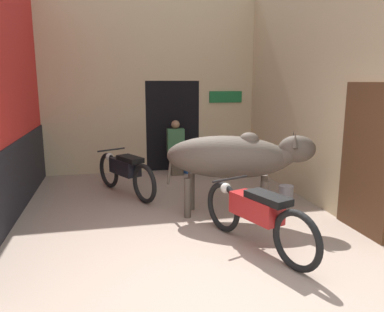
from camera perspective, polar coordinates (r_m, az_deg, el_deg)
ground_plane at (r=4.17m, az=3.04°, el=-19.11°), size 30.00×30.00×0.00m
wall_back_with_doorway at (r=9.06m, az=-5.26°, el=8.92°), size 4.92×0.93×4.18m
wall_right_with_door at (r=7.01m, az=18.04°, el=10.41°), size 0.22×5.28×4.18m
cow at (r=5.83m, az=6.44°, el=-0.16°), size 2.31×1.35×1.39m
motorcycle_near at (r=4.85m, az=9.71°, el=-8.63°), size 0.85×1.98×0.82m
motorcycle_far at (r=7.12m, az=-10.15°, el=-2.24°), size 1.00×1.82×0.81m
shopkeeper_seated at (r=8.56m, az=-2.45°, el=1.52°), size 0.38×0.33×1.24m
plastic_stool at (r=8.73m, az=-0.54°, el=-0.96°), size 0.33×0.33×0.47m
bucket at (r=7.01m, az=14.16°, el=-5.44°), size 0.26×0.26×0.26m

